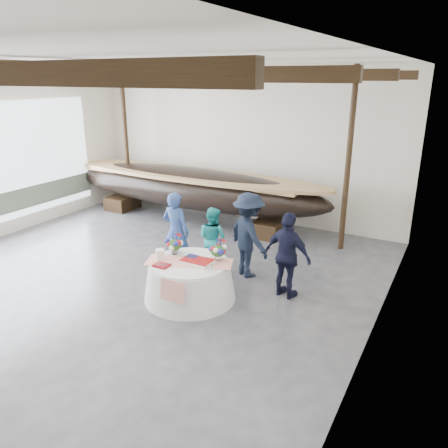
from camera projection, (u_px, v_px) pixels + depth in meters
The scene contains 12 objects.
floor at pixel (108, 294), 8.92m from camera, with size 10.00×12.00×0.01m, color #3D3D42.
wall_back at pixel (242, 145), 13.16m from camera, with size 10.00×0.02×4.50m, color silver.
wall_right at pixel (371, 231), 5.89m from camera, with size 0.02×12.00×4.50m, color silver.
ceiling at pixel (85, 60), 7.47m from camera, with size 10.00×12.00×0.01m, color white.
pavilion_structure at pixel (120, 89), 8.31m from camera, with size 9.80×11.76×4.50m.
longboat_display at pixel (189, 187), 13.10m from camera, with size 8.88×1.78×1.67m.
banquet_table at pixel (190, 280), 8.66m from camera, with size 1.82×1.82×0.78m.
tabletop_items at pixel (192, 251), 8.66m from camera, with size 1.77×1.13×0.40m.
guest_woman_blue at pixel (176, 231), 9.87m from camera, with size 0.66×0.43×1.81m, color navy.
guest_woman_teal at pixel (213, 238), 9.91m from camera, with size 0.71×0.56×1.47m, color teal.
guest_man_left at pixel (249, 235), 9.50m from camera, with size 1.22×0.70×1.89m, color black.
guest_man_right at pixel (288, 256), 8.57m from camera, with size 1.03×0.43×1.76m, color black.
Camera 1 is at (5.96, -5.82, 4.23)m, focal length 35.00 mm.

